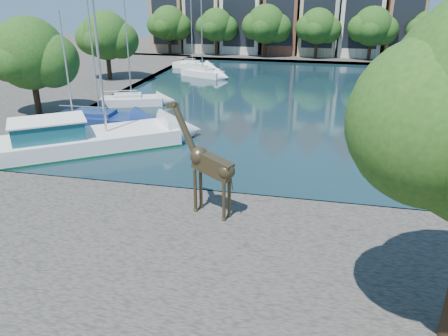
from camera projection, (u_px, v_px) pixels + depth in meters
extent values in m
plane|color=#38332B|center=(256.00, 203.00, 23.60)|extent=(160.00, 160.00, 0.00)
cube|color=black|center=(290.00, 99.00, 45.25)|extent=(38.00, 50.00, 0.08)
cube|color=#4E4A43|center=(231.00, 276.00, 17.18)|extent=(50.00, 14.00, 0.50)
cube|color=#4E4A43|center=(304.00, 55.00, 74.07)|extent=(60.00, 16.00, 0.50)
cube|color=#4E4A43|center=(71.00, 87.00, 50.06)|extent=(14.00, 52.00, 0.50)
sphere|color=#1D4213|center=(435.00, 122.00, 11.08)|extent=(4.48, 4.48, 4.48)
cube|color=#937050|center=(173.00, 17.00, 76.36)|extent=(5.39, 9.00, 11.00)
cube|color=black|center=(165.00, 19.00, 72.32)|extent=(4.40, 0.05, 8.25)
cube|color=#BEB092|center=(206.00, 13.00, 74.91)|extent=(5.88, 9.00, 12.50)
cube|color=black|center=(200.00, 14.00, 70.86)|extent=(4.80, 0.05, 9.38)
cube|color=silver|center=(244.00, 20.00, 74.02)|extent=(6.37, 9.00, 10.50)
cube|color=black|center=(239.00, 21.00, 69.97)|extent=(5.20, 0.05, 7.88)
cube|color=brown|center=(282.00, 12.00, 72.27)|extent=(5.39, 9.00, 13.00)
cube|color=black|center=(280.00, 14.00, 68.23)|extent=(4.40, 0.05, 9.75)
cube|color=tan|center=(319.00, 17.00, 71.39)|extent=(5.88, 9.00, 11.50)
cube|color=black|center=(318.00, 19.00, 67.34)|extent=(4.80, 0.05, 8.62)
cube|color=beige|center=(360.00, 16.00, 70.02)|extent=(6.37, 9.00, 12.00)
cube|color=black|center=(362.00, 18.00, 65.98)|extent=(5.20, 0.05, 9.00)
cube|color=brown|center=(402.00, 22.00, 69.04)|extent=(5.39, 9.00, 10.50)
cube|color=black|center=(407.00, 24.00, 64.99)|extent=(4.40, 0.05, 7.88)
cylinder|color=#332114|center=(170.00, 44.00, 72.69)|extent=(0.50, 0.50, 3.20)
sphere|color=#134213|center=(169.00, 23.00, 71.44)|extent=(5.60, 5.60, 5.60)
sphere|color=#134213|center=(179.00, 27.00, 71.60)|extent=(4.20, 4.20, 4.20)
sphere|color=#134213|center=(159.00, 25.00, 71.49)|extent=(3.92, 3.92, 3.92)
cylinder|color=#332114|center=(216.00, 45.00, 71.13)|extent=(0.50, 0.50, 3.20)
sphere|color=#134213|center=(216.00, 25.00, 69.92)|extent=(5.20, 5.20, 5.20)
sphere|color=#134213|center=(226.00, 28.00, 70.09)|extent=(3.90, 3.90, 3.90)
sphere|color=#134213|center=(207.00, 26.00, 69.94)|extent=(3.64, 3.64, 3.64)
cylinder|color=#332114|center=(265.00, 46.00, 69.57)|extent=(0.50, 0.50, 3.20)
sphere|color=#134213|center=(266.00, 24.00, 68.27)|extent=(6.00, 6.00, 6.00)
sphere|color=#134213|center=(277.00, 28.00, 68.42)|extent=(4.50, 4.50, 4.50)
sphere|color=#134213|center=(255.00, 26.00, 68.34)|extent=(4.20, 4.20, 4.20)
cylinder|color=#332114|center=(316.00, 48.00, 68.01)|extent=(0.50, 0.50, 3.20)
sphere|color=#134213|center=(318.00, 26.00, 66.78)|extent=(5.40, 5.40, 5.40)
sphere|color=#134213|center=(328.00, 30.00, 66.94)|extent=(4.05, 4.05, 4.05)
sphere|color=#134213|center=(308.00, 28.00, 66.81)|extent=(3.78, 3.78, 3.78)
cylinder|color=#332114|center=(369.00, 49.00, 66.45)|extent=(0.50, 0.50, 3.20)
sphere|color=#134213|center=(372.00, 26.00, 65.17)|extent=(5.80, 5.80, 5.80)
sphere|color=#134213|center=(384.00, 30.00, 65.32)|extent=(4.35, 4.35, 4.35)
sphere|color=#134213|center=(361.00, 28.00, 65.23)|extent=(4.06, 4.06, 4.06)
cylinder|color=#332114|center=(425.00, 51.00, 64.88)|extent=(0.50, 0.50, 3.20)
sphere|color=#134213|center=(429.00, 28.00, 63.67)|extent=(5.20, 5.20, 5.20)
sphere|color=#134213|center=(440.00, 32.00, 63.84)|extent=(3.90, 3.90, 3.90)
sphere|color=#134213|center=(419.00, 30.00, 63.69)|extent=(3.64, 3.64, 3.64)
cylinder|color=#332114|center=(36.00, 95.00, 37.69)|extent=(0.54, 0.54, 3.40)
sphere|color=#134213|center=(29.00, 53.00, 36.35)|extent=(6.00, 6.00, 6.00)
sphere|color=#134213|center=(52.00, 61.00, 36.50)|extent=(4.50, 4.50, 4.50)
sphere|color=#134213|center=(9.00, 57.00, 36.43)|extent=(4.20, 4.20, 4.20)
cylinder|color=#332114|center=(109.00, 65.00, 52.34)|extent=(0.54, 0.54, 3.40)
sphere|color=#134213|center=(106.00, 36.00, 51.04)|extent=(5.60, 5.60, 5.60)
sphere|color=#134213|center=(121.00, 41.00, 51.20)|extent=(4.20, 4.20, 4.20)
sphere|color=#134213|center=(92.00, 38.00, 51.09)|extent=(3.92, 3.92, 3.92)
cylinder|color=#3E331F|center=(195.00, 191.00, 21.25)|extent=(0.17, 0.17, 2.20)
cylinder|color=#3E331F|center=(201.00, 188.00, 21.60)|extent=(0.17, 0.17, 2.20)
cylinder|color=#3E331F|center=(224.00, 199.00, 20.40)|extent=(0.17, 0.17, 2.20)
cylinder|color=#3E331F|center=(229.00, 196.00, 20.75)|extent=(0.17, 0.17, 2.20)
cube|color=#3E331F|center=(213.00, 165.00, 20.41)|extent=(2.20, 1.30, 1.28)
cylinder|color=#3E331F|center=(185.00, 131.00, 20.66)|extent=(1.43, 0.80, 2.27)
cube|color=#3E331F|center=(172.00, 105.00, 20.61)|extent=(0.64, 0.40, 0.35)
cube|color=silver|center=(85.00, 140.00, 30.74)|extent=(12.80, 10.67, 1.49)
cube|color=#134B55|center=(48.00, 131.00, 29.53)|extent=(5.40, 5.00, 1.37)
cylinder|color=#B2B2B7|center=(98.00, 50.00, 28.96)|extent=(0.18, 0.18, 11.43)
cube|color=silver|center=(76.00, 135.00, 32.72)|extent=(6.10, 3.40, 0.91)
cube|color=silver|center=(75.00, 131.00, 32.61)|extent=(2.80, 2.00, 0.51)
cylinder|color=#B2B2B7|center=(67.00, 74.00, 30.98)|extent=(0.12, 0.12, 8.60)
cube|color=navy|center=(100.00, 118.00, 36.77)|extent=(7.78, 2.91, 1.00)
cube|color=navy|center=(100.00, 114.00, 36.64)|extent=(3.42, 1.98, 0.55)
cylinder|color=#B2B2B7|center=(93.00, 58.00, 34.86)|extent=(0.13, 0.13, 9.41)
cube|color=silver|center=(132.00, 100.00, 42.82)|extent=(6.28, 3.95, 0.99)
cube|color=silver|center=(132.00, 97.00, 42.69)|extent=(2.93, 2.24, 0.55)
cylinder|color=#B2B2B7|center=(128.00, 50.00, 40.99)|extent=(0.13, 0.13, 8.99)
cube|color=white|center=(203.00, 73.00, 56.49)|extent=(5.95, 3.91, 1.01)
cube|color=white|center=(203.00, 70.00, 56.36)|extent=(2.79, 2.19, 0.56)
cylinder|color=#B2B2B7|center=(202.00, 34.00, 54.64)|extent=(0.13, 0.13, 9.11)
cube|color=white|center=(193.00, 65.00, 62.29)|extent=(5.96, 3.36, 0.94)
cube|color=white|center=(192.00, 63.00, 62.17)|extent=(2.74, 1.97, 0.52)
cylinder|color=#B2B2B7|center=(191.00, 25.00, 60.20)|extent=(0.12, 0.12, 10.41)
cube|color=navy|center=(438.00, 132.00, 33.30)|extent=(7.73, 4.41, 0.90)
cube|color=navy|center=(438.00, 129.00, 33.19)|extent=(3.56, 2.58, 0.50)
cube|color=silver|center=(434.00, 91.00, 46.64)|extent=(6.77, 3.60, 0.98)
cube|color=silver|center=(435.00, 88.00, 46.52)|extent=(3.09, 2.15, 0.54)
cylinder|color=#B2B2B7|center=(443.00, 44.00, 44.78)|extent=(0.13, 0.13, 9.23)
cube|color=silver|center=(417.00, 75.00, 55.38)|extent=(5.31, 2.62, 0.94)
cube|color=silver|center=(418.00, 72.00, 55.26)|extent=(2.40, 1.61, 0.52)
cylinder|color=#B2B2B7|center=(424.00, 38.00, 53.66)|extent=(0.12, 0.12, 8.49)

